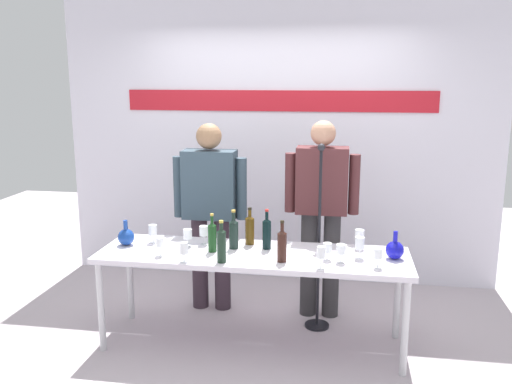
% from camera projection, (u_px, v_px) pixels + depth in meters
% --- Properties ---
extents(ground_plane, '(10.00, 10.00, 0.00)m').
position_uv_depth(ground_plane, '(253.00, 343.00, 4.19)').
color(ground_plane, '#BAACB4').
extents(back_wall, '(4.29, 0.11, 3.00)m').
position_uv_depth(back_wall, '(278.00, 131.00, 5.33)').
color(back_wall, white).
rests_on(back_wall, ground).
extents(display_table, '(2.31, 0.66, 0.74)m').
position_uv_depth(display_table, '(253.00, 260.00, 4.05)').
color(display_table, silver).
rests_on(display_table, ground).
extents(decanter_blue_left, '(0.13, 0.13, 0.20)m').
position_uv_depth(decanter_blue_left, '(126.00, 237.00, 4.21)').
color(decanter_blue_left, '#173C93').
rests_on(decanter_blue_left, display_table).
extents(decanter_blue_right, '(0.13, 0.13, 0.21)m').
position_uv_depth(decanter_blue_right, '(395.00, 250.00, 3.89)').
color(decanter_blue_right, '#1414B5').
rests_on(decanter_blue_right, display_table).
extents(presenter_left, '(0.64, 0.22, 1.64)m').
position_uv_depth(presenter_left, '(210.00, 204.00, 4.66)').
color(presenter_left, '#352630').
rests_on(presenter_left, ground).
extents(presenter_right, '(0.61, 0.22, 1.68)m').
position_uv_depth(presenter_right, '(321.00, 206.00, 4.51)').
color(presenter_right, '#312F32').
rests_on(presenter_right, ground).
extents(wine_bottle_0, '(0.06, 0.06, 0.31)m').
position_uv_depth(wine_bottle_0, '(221.00, 244.00, 3.81)').
color(wine_bottle_0, black).
rests_on(wine_bottle_0, display_table).
extents(wine_bottle_1, '(0.07, 0.07, 0.31)m').
position_uv_depth(wine_bottle_1, '(267.00, 232.00, 4.11)').
color(wine_bottle_1, black).
rests_on(wine_bottle_1, display_table).
extents(wine_bottle_2, '(0.07, 0.07, 0.30)m').
position_uv_depth(wine_bottle_2, '(282.00, 245.00, 3.82)').
color(wine_bottle_2, black).
rests_on(wine_bottle_2, display_table).
extents(wine_bottle_3, '(0.07, 0.07, 0.29)m').
position_uv_depth(wine_bottle_3, '(250.00, 229.00, 4.22)').
color(wine_bottle_3, '#4D340B').
rests_on(wine_bottle_3, display_table).
extents(wine_bottle_4, '(0.07, 0.07, 0.30)m').
position_uv_depth(wine_bottle_4, '(234.00, 232.00, 4.12)').
color(wine_bottle_4, black).
rests_on(wine_bottle_4, display_table).
extents(wine_bottle_5, '(0.06, 0.06, 0.29)m').
position_uv_depth(wine_bottle_5, '(212.00, 236.00, 4.04)').
color(wine_bottle_5, '#123A15').
rests_on(wine_bottle_5, display_table).
extents(wine_glass_left_0, '(0.07, 0.07, 0.15)m').
position_uv_depth(wine_glass_left_0, '(204.00, 231.00, 4.22)').
color(wine_glass_left_0, white).
rests_on(wine_glass_left_0, display_table).
extents(wine_glass_left_1, '(0.06, 0.06, 0.14)m').
position_uv_depth(wine_glass_left_1, '(160.00, 243.00, 3.95)').
color(wine_glass_left_1, white).
rests_on(wine_glass_left_1, display_table).
extents(wine_glass_left_2, '(0.07, 0.07, 0.14)m').
position_uv_depth(wine_glass_left_2, '(188.00, 234.00, 4.18)').
color(wine_glass_left_2, white).
rests_on(wine_glass_left_2, display_table).
extents(wine_glass_left_3, '(0.06, 0.06, 0.14)m').
position_uv_depth(wine_glass_left_3, '(184.00, 249.00, 3.82)').
color(wine_glass_left_3, white).
rests_on(wine_glass_left_3, display_table).
extents(wine_glass_left_4, '(0.07, 0.07, 0.14)m').
position_uv_depth(wine_glass_left_4, '(153.00, 230.00, 4.27)').
color(wine_glass_left_4, white).
rests_on(wine_glass_left_4, display_table).
extents(wine_glass_right_0, '(0.06, 0.06, 0.13)m').
position_uv_depth(wine_glass_right_0, '(327.00, 248.00, 3.87)').
color(wine_glass_right_0, white).
rests_on(wine_glass_right_0, display_table).
extents(wine_glass_right_1, '(0.07, 0.07, 0.16)m').
position_uv_depth(wine_glass_right_1, '(360.00, 243.00, 3.90)').
color(wine_glass_right_1, white).
rests_on(wine_glass_right_1, display_table).
extents(wine_glass_right_2, '(0.07, 0.07, 0.15)m').
position_uv_depth(wine_glass_right_2, '(359.00, 235.00, 4.12)').
color(wine_glass_right_2, white).
rests_on(wine_glass_right_2, display_table).
extents(wine_glass_right_3, '(0.06, 0.06, 0.14)m').
position_uv_depth(wine_glass_right_3, '(378.00, 254.00, 3.70)').
color(wine_glass_right_3, white).
rests_on(wine_glass_right_3, display_table).
extents(wine_glass_right_4, '(0.06, 0.06, 0.16)m').
position_uv_depth(wine_glass_right_4, '(321.00, 253.00, 3.69)').
color(wine_glass_right_4, white).
rests_on(wine_glass_right_4, display_table).
extents(wine_glass_right_5, '(0.07, 0.07, 0.13)m').
position_uv_depth(wine_glass_right_5, '(341.00, 250.00, 3.81)').
color(wine_glass_right_5, white).
rests_on(wine_glass_right_5, display_table).
extents(microphone_stand, '(0.20, 0.20, 1.52)m').
position_uv_depth(microphone_stand, '(318.00, 268.00, 4.37)').
color(microphone_stand, black).
rests_on(microphone_stand, ground).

